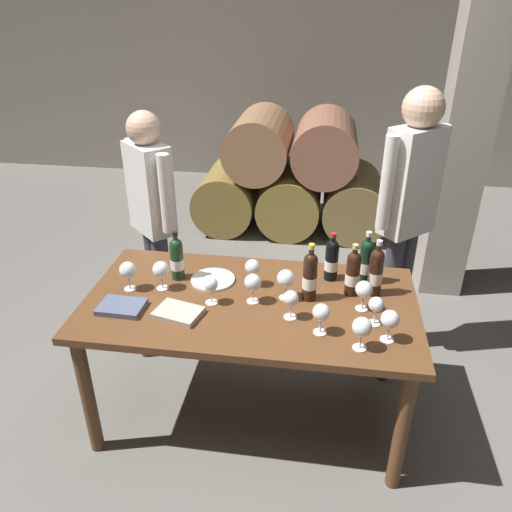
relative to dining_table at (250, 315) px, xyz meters
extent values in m
plane|color=#66635E|center=(0.00, 0.00, -0.67)|extent=(14.00, 14.00, 0.00)
cube|color=gray|center=(0.00, 4.20, 0.73)|extent=(10.00, 0.24, 2.80)
cylinder|color=olive|center=(-0.63, 2.60, -0.37)|extent=(0.60, 0.90, 0.60)
cylinder|color=olive|center=(0.00, 2.60, -0.37)|extent=(0.60, 0.90, 0.60)
cylinder|color=olive|center=(0.63, 2.60, -0.37)|extent=(0.60, 0.90, 0.60)
cylinder|color=#986D49|center=(-0.32, 2.60, 0.18)|extent=(0.60, 0.90, 0.60)
cylinder|color=#925D46|center=(0.32, 2.60, 0.18)|extent=(0.60, 0.90, 0.60)
cube|color=gray|center=(1.30, 1.60, 0.63)|extent=(0.32, 0.32, 2.60)
cube|color=brown|center=(0.00, 0.00, 0.07)|extent=(1.70, 0.90, 0.04)
cylinder|color=brown|center=(-0.77, -0.39, -0.31)|extent=(0.07, 0.07, 0.72)
cylinder|color=brown|center=(0.77, -0.39, -0.31)|extent=(0.07, 0.07, 0.72)
cylinder|color=brown|center=(-0.77, 0.39, -0.31)|extent=(0.07, 0.07, 0.72)
cylinder|color=brown|center=(0.77, 0.39, -0.31)|extent=(0.07, 0.07, 0.72)
cylinder|color=#19381E|center=(-0.43, 0.16, 0.19)|extent=(0.07, 0.07, 0.20)
sphere|color=#19381E|center=(-0.43, 0.16, 0.29)|extent=(0.07, 0.07, 0.07)
cylinder|color=#19381E|center=(-0.43, 0.16, 0.32)|extent=(0.03, 0.03, 0.06)
cylinder|color=black|center=(-0.43, 0.16, 0.36)|extent=(0.03, 0.03, 0.02)
cylinder|color=silver|center=(-0.43, 0.16, 0.18)|extent=(0.07, 0.07, 0.06)
cylinder|color=black|center=(0.40, 0.28, 0.19)|extent=(0.07, 0.07, 0.19)
sphere|color=black|center=(0.40, 0.28, 0.29)|extent=(0.07, 0.07, 0.07)
cylinder|color=black|center=(0.40, 0.28, 0.32)|extent=(0.03, 0.03, 0.06)
cylinder|color=#B21E23|center=(0.40, 0.28, 0.36)|extent=(0.03, 0.03, 0.02)
cylinder|color=silver|center=(0.40, 0.28, 0.18)|extent=(0.07, 0.07, 0.06)
cylinder|color=black|center=(0.30, 0.06, 0.20)|extent=(0.07, 0.07, 0.22)
sphere|color=black|center=(0.30, 0.06, 0.32)|extent=(0.07, 0.07, 0.07)
cylinder|color=black|center=(0.30, 0.06, 0.35)|extent=(0.03, 0.03, 0.07)
cylinder|color=gold|center=(0.30, 0.06, 0.39)|extent=(0.03, 0.03, 0.03)
cylinder|color=silver|center=(0.30, 0.06, 0.19)|extent=(0.07, 0.07, 0.07)
cylinder|color=black|center=(0.63, 0.15, 0.20)|extent=(0.07, 0.07, 0.22)
sphere|color=black|center=(0.63, 0.15, 0.31)|extent=(0.07, 0.07, 0.07)
cylinder|color=black|center=(0.63, 0.15, 0.34)|extent=(0.03, 0.03, 0.07)
cylinder|color=silver|center=(0.63, 0.15, 0.39)|extent=(0.03, 0.03, 0.02)
cylinder|color=silver|center=(0.63, 0.15, 0.19)|extent=(0.07, 0.07, 0.07)
cylinder|color=black|center=(0.58, 0.26, 0.20)|extent=(0.07, 0.07, 0.21)
sphere|color=black|center=(0.58, 0.26, 0.31)|extent=(0.07, 0.07, 0.07)
cylinder|color=black|center=(0.58, 0.26, 0.34)|extent=(0.03, 0.03, 0.07)
cylinder|color=silver|center=(0.58, 0.26, 0.38)|extent=(0.03, 0.03, 0.02)
cylinder|color=silver|center=(0.58, 0.26, 0.19)|extent=(0.07, 0.07, 0.06)
cylinder|color=black|center=(0.51, 0.14, 0.19)|extent=(0.07, 0.07, 0.20)
sphere|color=black|center=(0.51, 0.14, 0.30)|extent=(0.07, 0.07, 0.07)
cylinder|color=black|center=(0.51, 0.14, 0.32)|extent=(0.03, 0.03, 0.06)
cylinder|color=tan|center=(0.51, 0.14, 0.37)|extent=(0.03, 0.03, 0.02)
cylinder|color=silver|center=(0.51, 0.14, 0.18)|extent=(0.07, 0.07, 0.06)
cylinder|color=white|center=(0.36, -0.23, 0.09)|extent=(0.06, 0.06, 0.00)
cylinder|color=white|center=(0.36, -0.23, 0.13)|extent=(0.01, 0.01, 0.07)
sphere|color=white|center=(0.36, -0.23, 0.21)|extent=(0.08, 0.08, 0.08)
cylinder|color=white|center=(0.18, 0.04, 0.09)|extent=(0.06, 0.06, 0.00)
cylinder|color=white|center=(0.18, 0.04, 0.13)|extent=(0.01, 0.01, 0.07)
sphere|color=white|center=(0.18, 0.04, 0.21)|extent=(0.09, 0.09, 0.09)
cylinder|color=white|center=(-0.65, 0.01, 0.09)|extent=(0.06, 0.06, 0.00)
cylinder|color=white|center=(-0.65, 0.01, 0.13)|extent=(0.01, 0.01, 0.07)
sphere|color=white|center=(-0.65, 0.01, 0.21)|extent=(0.09, 0.09, 0.09)
cylinder|color=white|center=(0.67, -0.24, 0.09)|extent=(0.06, 0.06, 0.00)
cylinder|color=white|center=(0.67, -0.24, 0.13)|extent=(0.01, 0.01, 0.07)
sphere|color=white|center=(0.67, -0.24, 0.21)|extent=(0.08, 0.08, 0.08)
cylinder|color=white|center=(0.02, -0.01, 0.09)|extent=(0.06, 0.06, 0.00)
cylinder|color=white|center=(0.02, -0.01, 0.13)|extent=(0.01, 0.01, 0.07)
sphere|color=white|center=(0.02, -0.01, 0.21)|extent=(0.09, 0.09, 0.09)
cylinder|color=white|center=(0.61, -0.12, 0.09)|extent=(0.06, 0.06, 0.00)
cylinder|color=white|center=(0.61, -0.12, 0.13)|extent=(0.01, 0.01, 0.07)
sphere|color=white|center=(0.61, -0.12, 0.20)|extent=(0.07, 0.07, 0.07)
cylinder|color=white|center=(0.22, -0.12, 0.09)|extent=(0.06, 0.06, 0.00)
cylinder|color=white|center=(0.22, -0.12, 0.13)|extent=(0.01, 0.01, 0.07)
sphere|color=white|center=(0.22, -0.12, 0.20)|extent=(0.08, 0.08, 0.08)
cylinder|color=white|center=(-0.19, -0.06, 0.09)|extent=(0.06, 0.06, 0.00)
cylinder|color=white|center=(-0.19, -0.06, 0.13)|extent=(0.01, 0.01, 0.07)
sphere|color=white|center=(-0.19, -0.06, 0.20)|extent=(0.07, 0.07, 0.07)
cylinder|color=white|center=(0.56, 0.00, 0.09)|extent=(0.06, 0.06, 0.00)
cylinder|color=white|center=(0.56, 0.00, 0.13)|extent=(0.01, 0.01, 0.07)
sphere|color=white|center=(0.56, 0.00, 0.21)|extent=(0.09, 0.09, 0.09)
cylinder|color=white|center=(-0.48, 0.04, 0.09)|extent=(0.06, 0.06, 0.00)
cylinder|color=white|center=(-0.48, 0.04, 0.13)|extent=(0.01, 0.01, 0.07)
sphere|color=white|center=(-0.48, 0.04, 0.21)|extent=(0.09, 0.09, 0.09)
cylinder|color=white|center=(0.54, -0.32, 0.09)|extent=(0.06, 0.06, 0.00)
cylinder|color=white|center=(0.54, -0.32, 0.13)|extent=(0.01, 0.01, 0.07)
sphere|color=white|center=(0.54, -0.32, 0.21)|extent=(0.09, 0.09, 0.09)
cylinder|color=white|center=(-0.01, 0.15, 0.09)|extent=(0.06, 0.06, 0.00)
cylinder|color=white|center=(-0.01, 0.15, 0.13)|extent=(0.01, 0.01, 0.07)
sphere|color=white|center=(-0.01, 0.15, 0.21)|extent=(0.08, 0.08, 0.08)
cube|color=#B2A893|center=(-0.33, -0.18, 0.11)|extent=(0.25, 0.21, 0.03)
cube|color=#4C5670|center=(-0.62, -0.18, 0.11)|extent=(0.22, 0.17, 0.03)
cylinder|color=white|center=(-0.23, 0.16, 0.10)|extent=(0.24, 0.24, 0.01)
cylinder|color=#383842|center=(0.88, 0.79, -0.24)|extent=(0.11, 0.11, 0.85)
cylinder|color=#383842|center=(0.80, 0.71, -0.24)|extent=(0.11, 0.11, 0.85)
cube|color=silver|center=(0.84, 0.75, 0.51)|extent=(0.36, 0.35, 0.64)
cylinder|color=silver|center=(1.00, 0.89, 0.54)|extent=(0.08, 0.08, 0.54)
cylinder|color=silver|center=(0.68, 0.61, 0.54)|extent=(0.08, 0.08, 0.54)
sphere|color=tan|center=(0.84, 0.75, 0.93)|extent=(0.23, 0.23, 0.23)
cylinder|color=#383842|center=(-0.79, 0.76, -0.28)|extent=(0.11, 0.11, 0.77)
cylinder|color=#383842|center=(-0.71, 0.68, -0.28)|extent=(0.11, 0.11, 0.77)
cube|color=silver|center=(-0.75, 0.72, 0.39)|extent=(0.36, 0.35, 0.58)
cylinder|color=silver|center=(-0.90, 0.87, 0.42)|extent=(0.08, 0.08, 0.49)
cylinder|color=silver|center=(-0.60, 0.57, 0.42)|extent=(0.08, 0.08, 0.49)
sphere|color=tan|center=(-0.75, 0.72, 0.77)|extent=(0.21, 0.21, 0.21)
camera|label=1|loc=(0.34, -2.13, 1.51)|focal=35.24mm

